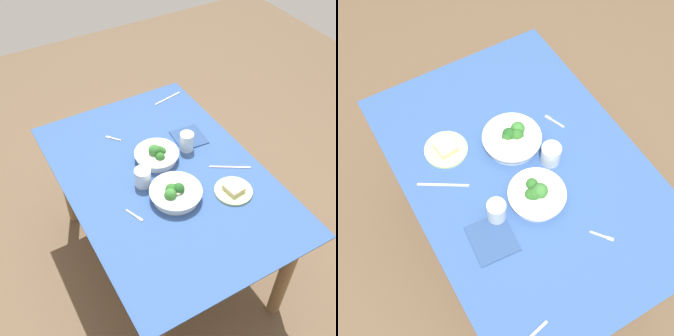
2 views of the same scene
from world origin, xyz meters
The scene contains 12 objects.
ground_plane centered at (0.00, 0.00, 0.00)m, with size 6.00×6.00×0.00m, color brown.
dining_table centered at (0.00, 0.00, 0.63)m, with size 1.40×0.96×0.74m.
broccoli_bowl_far centered at (-0.13, 0.03, 0.78)m, with size 0.23×0.23×0.10m.
broccoli_bowl_near centered at (0.15, -0.02, 0.78)m, with size 0.25×0.25×0.09m.
bread_side_plate centered at (0.26, 0.24, 0.76)m, with size 0.19×0.19×0.04m.
water_glass_center centered at (-0.12, 0.21, 0.80)m, with size 0.07×0.07×0.10m, color silver.
water_glass_side centered at (-0.01, -0.12, 0.79)m, with size 0.08×0.08×0.09m, color silver.
fork_by_far_bowl centered at (-0.40, -0.11, 0.75)m, with size 0.08×0.07×0.00m.
fork_by_near_bowl centered at (0.16, -0.24, 0.75)m, with size 0.10×0.05×0.00m.
table_knife_left centered at (-0.57, 0.34, 0.75)m, with size 0.20×0.01×0.00m, color #B7B7BC.
table_knife_right centered at (0.11, 0.33, 0.75)m, with size 0.21×0.01×0.00m, color #B7B7BC.
napkin_folded_upper centered at (-0.19, 0.26, 0.75)m, with size 0.18×0.16×0.01m, color navy.
Camera 1 is at (1.29, -0.72, 2.28)m, focal length 45.13 mm.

